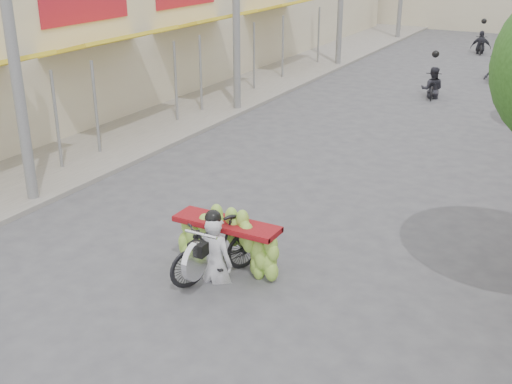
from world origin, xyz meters
name	(u,v)px	position (x,y,z in m)	size (l,w,h in m)	color
ground	(144,340)	(0.00, 0.00, 0.00)	(120.00, 120.00, 0.00)	#4E4E52
sidewalk_left	(241,87)	(-7.00, 15.00, 0.06)	(4.00, 60.00, 0.12)	gray
shophouse_row_left	(116,4)	(-11.98, 13.98, 3.00)	(9.77, 40.00, 6.00)	beige
utility_pole_near	(8,16)	(-5.40, 3.00, 4.03)	(0.60, 0.24, 8.00)	slate
banana_motorbike	(220,237)	(-0.04, 2.21, 0.73)	(2.20, 1.95, 2.20)	black
bg_motorbike_a	(433,77)	(-0.15, 17.02, 0.77)	(0.87, 1.54, 1.95)	black
bg_motorbike_b	(500,61)	(1.46, 21.15, 0.83)	(1.14, 1.93, 1.95)	black
bg_motorbike_c	(482,37)	(-0.38, 27.35, 0.84)	(1.05, 1.49, 1.95)	black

